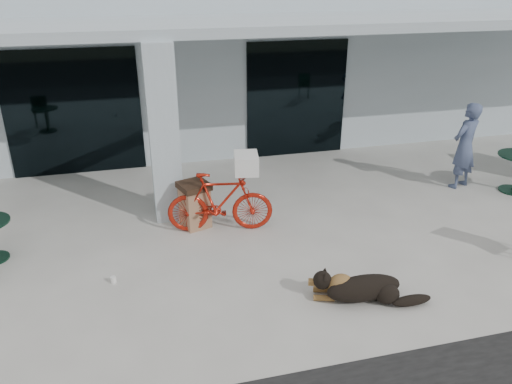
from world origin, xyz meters
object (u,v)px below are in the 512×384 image
object	(u,v)px
bicycle	(220,202)
dog	(364,287)
person	(465,146)
trash_receptacle	(195,205)

from	to	relation	value
bicycle	dog	world-z (taller)	bicycle
person	trash_receptacle	world-z (taller)	person
bicycle	trash_receptacle	bearing A→B (deg)	65.49
person	bicycle	bearing A→B (deg)	-14.04
dog	person	distance (m)	4.84
dog	trash_receptacle	xyz separation A→B (m)	(-1.93, 2.72, 0.21)
dog	trash_receptacle	distance (m)	3.34
trash_receptacle	person	bearing A→B (deg)	4.11
bicycle	person	distance (m)	5.22
bicycle	person	world-z (taller)	person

